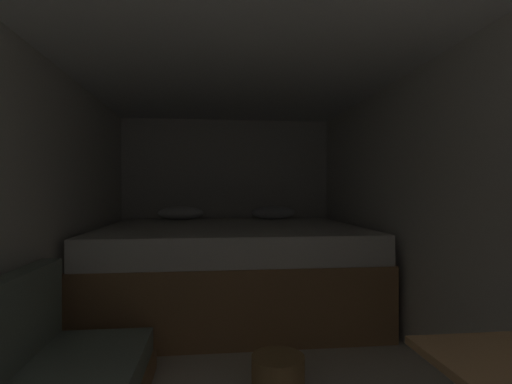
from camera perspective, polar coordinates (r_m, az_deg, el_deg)
The scene contains 7 objects.
ground_plane at distance 2.68m, azimuth -2.03°, elevation -25.87°, with size 6.98×6.98×0.00m, color beige.
wall_back at distance 4.92m, azimuth -4.30°, elevation -1.45°, with size 2.68×0.05×2.07m, color silver.
wall_left at distance 2.66m, azimuth -31.64°, elevation -2.93°, with size 0.05×4.98×2.07m, color silver.
wall_right at distance 2.83m, azimuth 25.53°, elevation -2.72°, with size 0.05×4.98×2.07m, color silver.
ceiling_slab at distance 2.58m, azimuth -2.04°, elevation 21.03°, with size 2.68×4.98×0.05m, color white.
bed at distance 3.91m, azimuth -3.69°, elevation -10.96°, with size 2.46×2.03×0.99m.
wicker_basket at distance 2.45m, azimuth 3.25°, elevation -25.48°, with size 0.30×0.30×0.24m.
Camera 1 is at (-0.19, -0.35, 1.18)m, focal length 27.22 mm.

